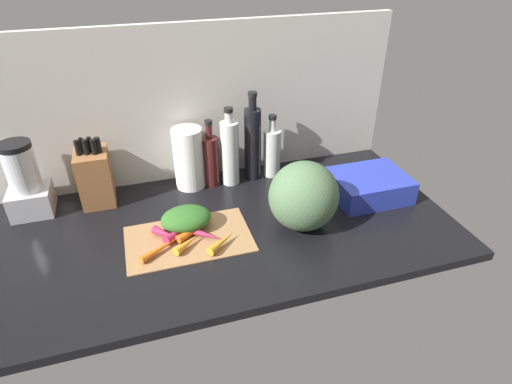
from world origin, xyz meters
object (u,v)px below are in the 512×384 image
at_px(carrot_4, 163,247).
at_px(dish_rack, 369,186).
at_px(cutting_board, 189,238).
at_px(carrot_0, 222,242).
at_px(carrot_1, 178,233).
at_px(bottle_0, 211,160).
at_px(bottle_3, 272,152).
at_px(bottle_2, 253,142).
at_px(winter_squash, 304,196).
at_px(knife_block, 95,176).
at_px(carrot_6, 207,235).
at_px(carrot_5, 197,229).
at_px(blender_appliance, 26,183).
at_px(bottle_1, 230,152).
at_px(carrot_3, 168,235).
at_px(carrot_2, 187,243).
at_px(paper_towel_roll, 190,158).

relative_size(carrot_4, dish_rack, 0.62).
height_order(cutting_board, carrot_0, carrot_0).
relative_size(cutting_board, carrot_1, 3.80).
xyz_separation_m(bottle_0, bottle_3, (0.25, 0.00, -0.00)).
relative_size(bottle_0, bottle_2, 0.75).
distance_m(winter_squash, bottle_2, 0.38).
xyz_separation_m(carrot_1, bottle_0, (0.18, 0.31, 0.08)).
height_order(knife_block, bottle_3, bottle_3).
relative_size(carrot_6, dish_rack, 0.40).
height_order(knife_block, bottle_0, bottle_0).
distance_m(winter_squash, bottle_3, 0.37).
xyz_separation_m(carrot_5, bottle_0, (0.12, 0.31, 0.09)).
xyz_separation_m(cutting_board, carrot_4, (-0.09, -0.04, 0.02)).
bearing_deg(bottle_3, carrot_4, -142.70).
height_order(carrot_6, blender_appliance, blender_appliance).
distance_m(bottle_0, bottle_1, 0.08).
bearing_deg(carrot_6, knife_block, 133.80).
xyz_separation_m(carrot_1, carrot_4, (-0.05, -0.05, -0.00)).
height_order(knife_block, blender_appliance, blender_appliance).
xyz_separation_m(carrot_3, carrot_5, (0.10, 0.01, -0.00)).
height_order(carrot_2, bottle_2, bottle_2).
bearing_deg(carrot_6, carrot_5, 121.01).
distance_m(cutting_board, carrot_1, 0.04).
bearing_deg(bottle_0, carrot_2, -113.15).
relative_size(carrot_2, bottle_0, 0.39).
bearing_deg(bottle_0, bottle_2, 2.15).
bearing_deg(winter_squash, bottle_0, 122.99).
height_order(carrot_0, carrot_5, carrot_0).
height_order(carrot_1, carrot_4, carrot_1).
distance_m(carrot_1, winter_squash, 0.43).
bearing_deg(carrot_3, carrot_2, -47.97).
relative_size(winter_squash, paper_towel_roll, 0.99).
relative_size(carrot_4, blender_appliance, 0.62).
bearing_deg(carrot_1, bottle_0, 59.95).
bearing_deg(paper_towel_roll, bottle_2, -1.53).
bearing_deg(dish_rack, winter_squash, -161.82).
height_order(carrot_5, carrot_6, carrot_5).
relative_size(carrot_5, blender_appliance, 0.59).
xyz_separation_m(paper_towel_roll, bottle_0, (0.08, -0.01, -0.01)).
bearing_deg(knife_block, carrot_0, -47.06).
bearing_deg(carrot_2, knife_block, 125.48).
bearing_deg(carrot_5, bottle_3, 40.14).
distance_m(carrot_3, bottle_0, 0.39).
relative_size(carrot_0, carrot_6, 1.10).
height_order(paper_towel_roll, bottle_3, bottle_3).
distance_m(carrot_6, paper_towel_roll, 0.38).
height_order(bottle_0, bottle_1, bottle_1).
height_order(cutting_board, knife_block, knife_block).
distance_m(bottle_0, bottle_3, 0.25).
bearing_deg(dish_rack, blender_appliance, 167.82).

